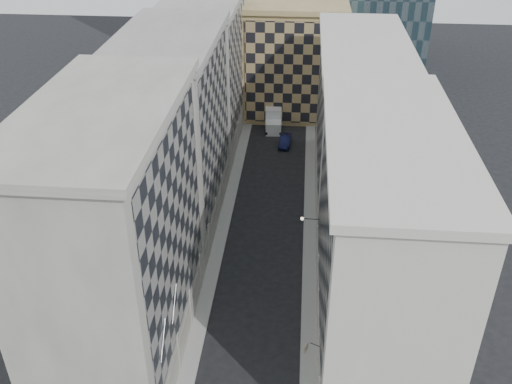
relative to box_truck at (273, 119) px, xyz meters
The scene contains 13 objects.
sidewalk_west 30.48m from the box_truck, 98.20° to the right, with size 1.50×100.00×0.15m, color gray.
sidewalk_east 30.79m from the box_truck, 78.45° to the right, with size 1.50×100.00×0.15m, color gray.
bldg_left_a 51.18m from the box_truck, 101.48° to the right, with size 10.80×22.80×23.70m.
bldg_left_b 30.53m from the box_truck, 110.19° to the right, with size 10.80×22.80×22.70m.
bldg_left_c 14.58m from the box_truck, 152.78° to the right, with size 10.80×22.80×21.70m.
bldg_right_a 47.47m from the box_truck, 75.37° to the right, with size 10.80×26.80×20.70m.
bldg_right_b 23.18m from the box_truck, 56.95° to the right, with size 10.80×28.80×19.70m.
tan_block 11.47m from the box_truck, 69.48° to the left, with size 16.80×14.80×18.80m.
flagpoles_left 54.75m from the box_truck, 95.27° to the right, with size 0.10×6.33×2.33m.
bracket_lamp 36.82m from the box_truck, 81.68° to the right, with size 1.98×0.36×0.36m.
box_truck is the anchor object (origin of this frame).
dark_car 6.80m from the box_truck, 71.03° to the right, with size 1.62×4.64×1.53m, color #0F1338.
shop_sign 52.32m from the box_truck, 83.56° to the right, with size 1.29×0.72×0.84m.
Camera 1 is at (3.64, -25.98, 39.36)m, focal length 40.00 mm.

